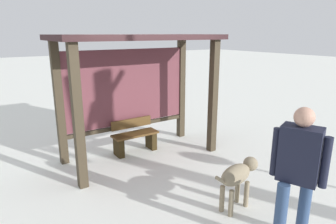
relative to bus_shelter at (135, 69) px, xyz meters
The scene contains 5 objects.
ground_plane 1.78m from the bus_shelter, 90.00° to the right, with size 60.00×60.00×0.00m, color white.
bus_shelter is the anchor object (origin of this frame).
bench_left_inside 1.46m from the bus_shelter, 90.00° to the left, with size 0.97×0.36×0.70m.
person_walking 3.55m from the bus_shelter, 85.81° to the right, with size 0.57×0.61×1.68m.
dog 2.89m from the bus_shelter, 84.45° to the right, with size 0.90×0.33×0.70m.
Camera 1 is at (-2.68, -4.98, 2.45)m, focal length 31.47 mm.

